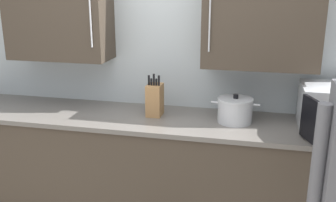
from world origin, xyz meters
TOP-DOWN VIEW (x-y plane):
  - back_wall_tiled at (0.00, 1.20)m, footprint 4.15×0.44m
  - counter_unit at (0.00, 0.88)m, footprint 3.49×0.64m
  - microwave_oven at (1.29, 0.91)m, footprint 0.49×0.72m
  - knife_block at (0.02, 0.93)m, footprint 0.11×0.15m
  - stock_pot at (0.63, 0.91)m, footprint 0.35×0.25m

SIDE VIEW (x-z plane):
  - counter_unit at x=0.00m, z-range 0.00..0.90m
  - stock_pot at x=0.63m, z-range 0.89..1.10m
  - knife_block at x=0.02m, z-range 0.86..1.19m
  - microwave_oven at x=1.29m, z-range 0.90..1.20m
  - back_wall_tiled at x=0.00m, z-range 0.06..2.78m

